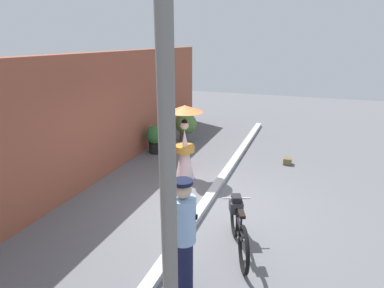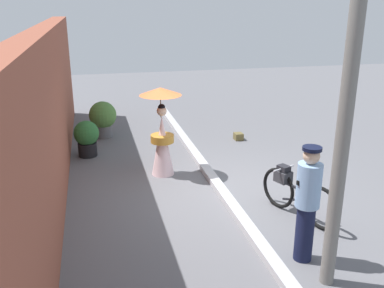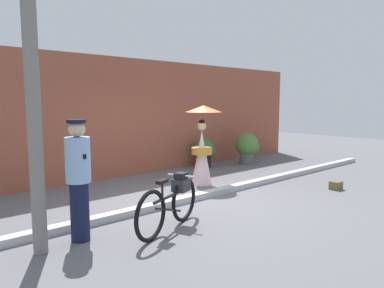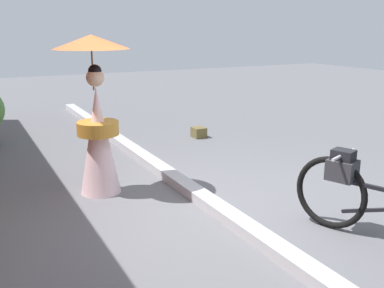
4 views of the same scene
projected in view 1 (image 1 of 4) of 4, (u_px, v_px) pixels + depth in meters
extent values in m
plane|color=slate|center=(206.00, 204.00, 6.97)|extent=(30.00, 30.00, 0.00)
cube|color=brown|center=(80.00, 122.00, 7.51)|extent=(14.00, 0.40, 3.08)
cube|color=#B2B2B7|center=(206.00, 201.00, 6.95)|extent=(14.00, 0.20, 0.12)
torus|color=black|center=(235.00, 216.00, 5.76)|extent=(0.71, 0.32, 0.74)
torus|color=black|center=(244.00, 250.00, 4.85)|extent=(0.71, 0.32, 0.74)
cube|color=black|center=(239.00, 223.00, 5.26)|extent=(0.77, 0.33, 0.04)
cube|color=black|center=(239.00, 234.00, 5.32)|extent=(0.67, 0.28, 0.26)
cylinder|color=black|center=(241.00, 223.00, 5.06)|extent=(0.03, 0.03, 0.30)
cube|color=black|center=(242.00, 214.00, 5.01)|extent=(0.24, 0.16, 0.05)
cylinder|color=silver|center=(236.00, 198.00, 5.54)|extent=(0.20, 0.46, 0.03)
cube|color=#333338|center=(236.00, 206.00, 5.59)|extent=(0.32, 0.30, 0.20)
cube|color=black|center=(236.00, 199.00, 5.55)|extent=(0.24, 0.22, 0.14)
cylinder|color=#141938|center=(184.00, 267.00, 4.40)|extent=(0.26, 0.26, 0.84)
cylinder|color=#8CB2E0|center=(183.00, 220.00, 4.18)|extent=(0.34, 0.34, 0.63)
sphere|color=#D8B293|center=(183.00, 190.00, 4.05)|extent=(0.23, 0.23, 0.23)
cylinder|color=black|center=(183.00, 182.00, 4.01)|extent=(0.26, 0.26, 0.05)
cube|color=black|center=(183.00, 215.00, 4.16)|extent=(0.08, 0.38, 0.06)
cone|color=silver|center=(185.00, 154.00, 8.05)|extent=(0.48, 0.48, 1.29)
cylinder|color=#C1842D|center=(185.00, 148.00, 8.00)|extent=(0.49, 0.49, 0.16)
sphere|color=beige|center=(184.00, 125.00, 7.82)|extent=(0.21, 0.21, 0.21)
sphere|color=black|center=(184.00, 122.00, 7.80)|extent=(0.16, 0.16, 0.16)
cylinder|color=olive|center=(185.00, 120.00, 7.84)|extent=(0.02, 0.02, 0.55)
cone|color=orange|center=(185.00, 109.00, 7.75)|extent=(0.87, 0.87, 0.16)
cylinder|color=black|center=(156.00, 147.00, 10.08)|extent=(0.44, 0.44, 0.33)
sphere|color=#2D6B33|center=(156.00, 135.00, 9.96)|extent=(0.59, 0.59, 0.59)
sphere|color=#2D6B33|center=(160.00, 136.00, 10.08)|extent=(0.33, 0.33, 0.33)
cylinder|color=#59595B|center=(186.00, 136.00, 11.24)|extent=(0.44, 0.44, 0.32)
sphere|color=#4C7A38|center=(186.00, 124.00, 11.10)|extent=(0.73, 0.73, 0.73)
sphere|color=#4C7A38|center=(191.00, 125.00, 11.25)|extent=(0.40, 0.40, 0.40)
cube|color=brown|center=(287.00, 161.00, 9.14)|extent=(0.24, 0.22, 0.18)
cube|color=brown|center=(290.00, 160.00, 9.10)|extent=(0.21, 0.08, 0.07)
cylinder|color=slate|center=(167.00, 140.00, 3.27)|extent=(0.18, 0.18, 4.80)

